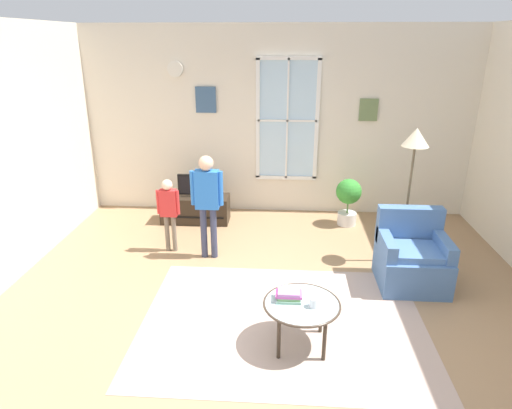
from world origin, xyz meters
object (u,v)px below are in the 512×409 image
(cup, at_px, (314,303))
(remote_near_books, at_px, (314,302))
(person_red_shirt, at_px, (169,207))
(person_blue_shirt, at_px, (207,195))
(television, at_px, (194,185))
(tv_stand, at_px, (195,209))
(floor_lamp, at_px, (414,152))
(book_stack, at_px, (289,295))
(coffee_table, at_px, (302,306))
(remote_near_cup, at_px, (295,299))
(armchair, at_px, (412,258))
(potted_plant_by_window, at_px, (348,197))

(cup, height_order, remote_near_books, cup)
(person_red_shirt, xyz_separation_m, person_blue_shirt, (0.55, -0.14, 0.23))
(television, height_order, person_red_shirt, person_red_shirt)
(tv_stand, height_order, floor_lamp, floor_lamp)
(television, distance_m, book_stack, 3.22)
(coffee_table, relative_size, person_blue_shirt, 0.52)
(remote_near_books, xyz_separation_m, person_red_shirt, (-1.82, 1.87, 0.17))
(floor_lamp, bearing_deg, person_red_shirt, 178.31)
(remote_near_books, height_order, person_blue_shirt, person_blue_shirt)
(cup, xyz_separation_m, remote_near_cup, (-0.17, 0.10, -0.03))
(remote_near_cup, bearing_deg, person_red_shirt, 132.09)
(armchair, height_order, potted_plant_by_window, armchair)
(floor_lamp, bearing_deg, remote_near_books, -125.02)
(tv_stand, relative_size, floor_lamp, 0.60)
(person_red_shirt, distance_m, person_blue_shirt, 0.61)
(television, xyz_separation_m, floor_lamp, (2.94, -1.14, 0.86))
(armchair, xyz_separation_m, floor_lamp, (0.03, 0.56, 1.14))
(armchair, distance_m, floor_lamp, 1.27)
(floor_lamp, bearing_deg, armchair, -93.36)
(television, height_order, floor_lamp, floor_lamp)
(book_stack, xyz_separation_m, remote_near_cup, (0.06, -0.00, -0.04))
(cup, distance_m, remote_near_books, 0.07)
(television, xyz_separation_m, potted_plant_by_window, (2.38, 0.03, -0.16))
(tv_stand, height_order, person_red_shirt, person_red_shirt)
(tv_stand, bearing_deg, person_blue_shirt, -70.61)
(cup, height_order, person_blue_shirt, person_blue_shirt)
(remote_near_books, height_order, floor_lamp, floor_lamp)
(book_stack, distance_m, floor_lamp, 2.47)
(person_blue_shirt, bearing_deg, remote_near_books, -53.57)
(armchair, height_order, person_red_shirt, person_red_shirt)
(tv_stand, distance_m, coffee_table, 3.33)
(cup, bearing_deg, person_red_shirt, 133.32)
(coffee_table, xyz_separation_m, floor_lamp, (1.36, 1.78, 1.04))
(person_blue_shirt, xyz_separation_m, floor_lamp, (2.52, 0.05, 0.60))
(book_stack, distance_m, potted_plant_by_window, 3.05)
(floor_lamp, bearing_deg, tv_stand, 158.79)
(tv_stand, height_order, book_stack, book_stack)
(television, xyz_separation_m, book_stack, (1.46, -2.87, -0.10))
(potted_plant_by_window, bearing_deg, armchair, -73.19)
(remote_near_books, relative_size, person_blue_shirt, 0.10)
(cup, bearing_deg, floor_lamp, 55.67)
(television, height_order, book_stack, television)
(coffee_table, distance_m, floor_lamp, 2.47)
(television, distance_m, person_blue_shirt, 1.29)
(tv_stand, xyz_separation_m, cup, (1.69, -2.98, 0.29))
(person_red_shirt, relative_size, person_blue_shirt, 0.74)
(remote_near_cup, xyz_separation_m, person_red_shirt, (-1.65, 1.82, 0.17))
(television, height_order, person_blue_shirt, person_blue_shirt)
(tv_stand, xyz_separation_m, person_blue_shirt, (0.42, -1.19, 0.66))
(remote_near_books, xyz_separation_m, person_blue_shirt, (-1.27, 1.72, 0.40))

